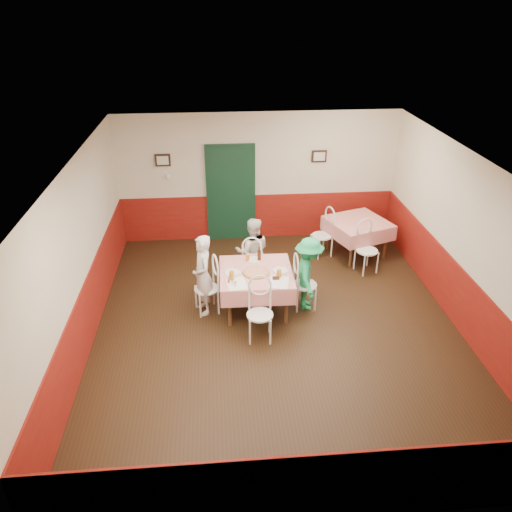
{
  "coord_description": "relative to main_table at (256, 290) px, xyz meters",
  "views": [
    {
      "loc": [
        -0.92,
        -6.77,
        4.93
      ],
      "look_at": [
        -0.3,
        0.54,
        1.05
      ],
      "focal_mm": 35.0,
      "sensor_mm": 36.0,
      "label": 1
    }
  ],
  "objects": [
    {
      "name": "chair_left",
      "position": [
        -0.85,
        0.01,
        0.08
      ],
      "size": [
        0.51,
        0.51,
        0.9
      ],
      "primitive_type": null,
      "rotation": [
        0.0,
        0.0,
        -1.32
      ],
      "color": "white",
      "rests_on": "ground"
    },
    {
      "name": "wainscot_left",
      "position": [
        -2.69,
        -0.54,
        0.12
      ],
      "size": [
        0.03,
        7.0,
        1.0
      ],
      "primitive_type": "cube",
      "color": "maroon",
      "rests_on": "ground"
    },
    {
      "name": "shaker_c",
      "position": [
        -0.48,
        -0.35,
        0.43
      ],
      "size": [
        0.04,
        0.04,
        0.09
      ],
      "primitive_type": "cylinder",
      "rotation": [
        0.0,
        0.0,
        -0.01
      ],
      "color": "#B23319",
      "rests_on": "main_table"
    },
    {
      "name": "chair_near",
      "position": [
        -0.01,
        -0.85,
        0.08
      ],
      "size": [
        0.45,
        0.45,
        0.9
      ],
      "primitive_type": null,
      "rotation": [
        0.0,
        0.0,
        -0.07
      ],
      "color": "white",
      "rests_on": "ground"
    },
    {
      "name": "pizza",
      "position": [
        -0.01,
        -0.07,
        0.4
      ],
      "size": [
        0.44,
        0.44,
        0.03
      ],
      "primitive_type": "cylinder",
      "rotation": [
        0.0,
        0.0,
        -0.01
      ],
      "color": "#B74723",
      "rests_on": "main_table"
    },
    {
      "name": "thermostat",
      "position": [
        -1.6,
        2.91,
        1.12
      ],
      "size": [
        0.1,
        0.03,
        0.1
      ],
      "primitive_type": "cube",
      "color": "white",
      "rests_on": "back_wall"
    },
    {
      "name": "picture_right",
      "position": [
        1.6,
        2.91,
        1.48
      ],
      "size": [
        0.32,
        0.03,
        0.26
      ],
      "primitive_type": "cube",
      "color": "black",
      "rests_on": "back_wall"
    },
    {
      "name": "diner_right",
      "position": [
        0.9,
        -0.01,
        0.29
      ],
      "size": [
        0.57,
        0.9,
        1.33
      ],
      "primitive_type": "imported",
      "rotation": [
        0.0,
        0.0,
        1.48
      ],
      "color": "gray",
      "rests_on": "ground"
    },
    {
      "name": "door",
      "position": [
        -0.3,
        2.91,
        0.68
      ],
      "size": [
        0.96,
        0.06,
        2.1
      ],
      "primitive_type": "cube",
      "color": "black",
      "rests_on": "ground"
    },
    {
      "name": "plate_left",
      "position": [
        -0.4,
        -0.02,
        0.39
      ],
      "size": [
        0.25,
        0.25,
        0.01
      ],
      "primitive_type": "cylinder",
      "rotation": [
        0.0,
        0.0,
        -0.01
      ],
      "color": "white",
      "rests_on": "main_table"
    },
    {
      "name": "chair_far",
      "position": [
        0.01,
        0.85,
        0.08
      ],
      "size": [
        0.48,
        0.48,
        0.9
      ],
      "primitive_type": null,
      "rotation": [
        0.0,
        0.0,
        3.0
      ],
      "color": "white",
      "rests_on": "ground"
    },
    {
      "name": "right_wall",
      "position": [
        3.3,
        -0.54,
        1.02
      ],
      "size": [
        0.1,
        7.0,
        2.8
      ],
      "primitive_type": "cube",
      "color": "beige",
      "rests_on": "ground"
    },
    {
      "name": "ceiling",
      "position": [
        0.3,
        -0.54,
        2.42
      ],
      "size": [
        7.0,
        7.0,
        0.0
      ],
      "primitive_type": "plane",
      "color": "white",
      "rests_on": "back_wall"
    },
    {
      "name": "left_wall",
      "position": [
        -2.7,
        -0.54,
        1.02
      ],
      "size": [
        0.1,
        7.0,
        2.8
      ],
      "primitive_type": "cube",
      "color": "beige",
      "rests_on": "ground"
    },
    {
      "name": "shaker_b",
      "position": [
        -0.37,
        -0.47,
        0.43
      ],
      "size": [
        0.04,
        0.04,
        0.09
      ],
      "primitive_type": "cylinder",
      "rotation": [
        0.0,
        0.0,
        -0.01
      ],
      "color": "silver",
      "rests_on": "main_table"
    },
    {
      "name": "shaker_a",
      "position": [
        -0.42,
        -0.42,
        0.43
      ],
      "size": [
        0.04,
        0.04,
        0.09
      ],
      "primitive_type": "cylinder",
      "rotation": [
        0.0,
        0.0,
        -0.01
      ],
      "color": "silver",
      "rests_on": "main_table"
    },
    {
      "name": "diner_left",
      "position": [
        -0.9,
        0.01,
        0.34
      ],
      "size": [
        0.46,
        0.59,
        1.44
      ],
      "primitive_type": "imported",
      "rotation": [
        0.0,
        0.0,
        -1.33
      ],
      "color": "gray",
      "rests_on": "ground"
    },
    {
      "name": "chair_second_b",
      "position": [
        2.29,
        1.16,
        0.08
      ],
      "size": [
        0.54,
        0.54,
        0.9
      ],
      "primitive_type": null,
      "rotation": [
        0.0,
        0.0,
        0.34
      ],
      "color": "white",
      "rests_on": "ground"
    },
    {
      "name": "wainscot_back",
      "position": [
        0.3,
        2.94,
        0.12
      ],
      "size": [
        6.0,
        0.03,
        1.0
      ],
      "primitive_type": "cube",
      "color": "maroon",
      "rests_on": "ground"
    },
    {
      "name": "wallet",
      "position": [
        0.3,
        -0.28,
        0.4
      ],
      "size": [
        0.11,
        0.09,
        0.02
      ],
      "primitive_type": "cube",
      "rotation": [
        0.0,
        0.0,
        -0.01
      ],
      "color": "black",
      "rests_on": "main_table"
    },
    {
      "name": "chair_right",
      "position": [
        0.85,
        -0.01,
        0.08
      ],
      "size": [
        0.44,
        0.44,
        0.9
      ],
      "primitive_type": null,
      "rotation": [
        0.0,
        0.0,
        1.61
      ],
      "color": "white",
      "rests_on": "ground"
    },
    {
      "name": "wainscot_front",
      "position": [
        0.3,
        -4.03,
        0.12
      ],
      "size": [
        6.0,
        0.03,
        1.0
      ],
      "primitive_type": "cube",
      "color": "maroon",
      "rests_on": "ground"
    },
    {
      "name": "menu_right",
      "position": [
        0.35,
        -0.4,
        0.39
      ],
      "size": [
        0.38,
        0.46,
        0.0
      ],
      "primitive_type": "cube",
      "rotation": [
        0.0,
        0.0,
        -0.22
      ],
      "color": "white",
      "rests_on": "main_table"
    },
    {
      "name": "chair_second_a",
      "position": [
        1.54,
        1.91,
        0.08
      ],
      "size": [
        0.54,
        0.54,
        0.9
      ],
      "primitive_type": null,
      "rotation": [
        0.0,
        0.0,
        -1.23
      ],
      "color": "white",
      "rests_on": "ground"
    },
    {
      "name": "back_wall",
      "position": [
        0.3,
        2.96,
        1.02
      ],
      "size": [
        6.0,
        0.1,
        2.8
      ],
      "primitive_type": "cube",
      "color": "beige",
      "rests_on": "ground"
    },
    {
      "name": "glass_a",
      "position": [
        -0.42,
        -0.24,
        0.46
      ],
      "size": [
        0.08,
        0.08,
        0.15
      ],
      "primitive_type": "cylinder",
      "rotation": [
        0.0,
        0.0,
        -0.01
      ],
      "color": "#BF7219",
      "rests_on": "main_table"
    },
    {
      "name": "floor",
      "position": [
        0.3,
        -0.54,
        -0.38
      ],
      "size": [
        7.0,
        7.0,
        0.0
      ],
      "primitive_type": "plane",
      "color": "black",
      "rests_on": "ground"
    },
    {
      "name": "glass_b",
      "position": [
        0.36,
        -0.23,
        0.45
      ],
      "size": [
        0.08,
        0.08,
        0.14
      ],
      "primitive_type": "cylinder",
      "rotation": [
        0.0,
        0.0,
        -0.01
      ],
      "color": "#BF7219",
      "rests_on": "main_table"
    },
    {
      "name": "diner_far",
      "position": [
        0.01,
        0.9,
        0.29
      ],
      "size": [
        0.67,
        0.53,
        1.33
      ],
      "primitive_type": "imported",
      "rotation": [
        0.0,
        0.0,
        3.1
      ],
      "color": "gray",
      "rests_on": "ground"
    },
    {
      "name": "plate_right",
      "position": [
        0.42,
        -0.02,
        0.39
      ],
      "size": [
        0.25,
        0.25,
        0.01
      ],
      "primitive_type": "cylinder",
      "rotation": [
        0.0,
        0.0,
        -0.01
      ],
      "color": "white",
      "rests_on": "main_table"
    },
    {
      "name": "front_wall",
      "position": [
        0.3,
        -4.04,
        1.02
      ],
      "size": [
        6.0,
        0.1,
        2.8
      ],
      "primitive_type": "cube",
      "color": "beige",
      "rests_on": "ground"
    },
    {
      "name": "glass_c",
      "position": [
        -0.12,
        0.37,
        0.45
      ],
      "size": [
        0.07,
        0.07,
        0.13
      ],
      "primitive_type": "cylinder",
      "rotation": [
        0.0,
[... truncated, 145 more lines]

